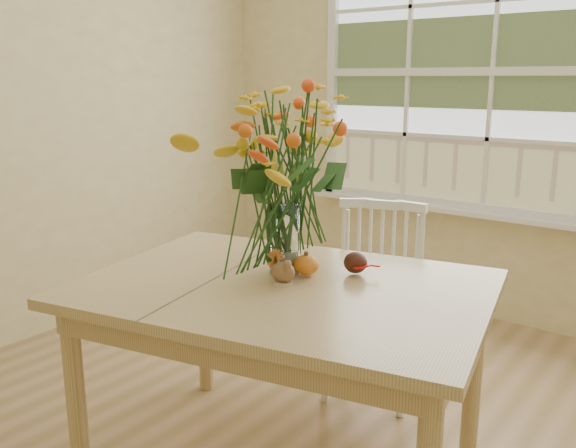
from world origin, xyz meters
The scene contains 8 objects.
wall_back centered at (0.00, 2.25, 1.35)m, with size 4.00×0.02×2.70m, color #D6C289.
window centered at (0.00, 2.21, 1.53)m, with size 2.42×0.12×1.74m.
dining_table centered at (-0.01, 0.20, 0.69)m, with size 1.64×1.32×0.78m.
windsor_chair centered at (-0.07, 1.01, 0.51)m, with size 0.53×0.51×0.91m.
flower_vase centered at (-0.09, 0.31, 1.18)m, with size 0.56×0.56×0.66m.
pumpkin centered at (0.00, 0.32, 0.82)m, with size 0.10×0.10×0.08m, color #D35318.
turkey_figurine centered at (0.00, 0.18, 0.83)m, with size 0.10×0.08×0.12m.
dark_gourd centered at (0.14, 0.45, 0.82)m, with size 0.13×0.12×0.08m.
Camera 1 is at (1.29, -1.48, 1.51)m, focal length 38.00 mm.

